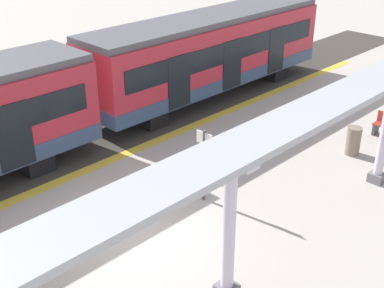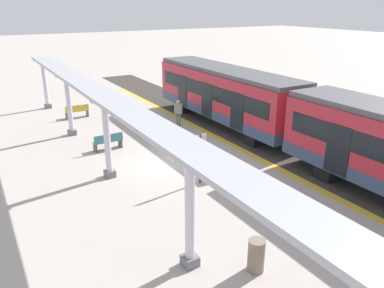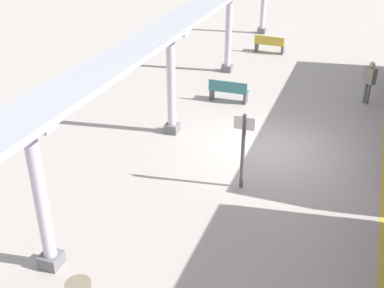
% 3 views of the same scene
% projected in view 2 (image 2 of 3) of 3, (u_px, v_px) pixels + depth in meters
% --- Properties ---
extents(ground_plane, '(176.00, 176.00, 0.00)m').
position_uv_depth(ground_plane, '(178.00, 162.00, 18.21)').
color(ground_plane, '#AEA59D').
extents(tactile_edge_strip, '(0.40, 34.75, 0.01)m').
position_uv_depth(tactile_edge_strip, '(238.00, 148.00, 19.91)').
color(tactile_edge_strip, gold).
rests_on(tactile_edge_strip, ground).
extents(trackbed, '(3.20, 46.75, 0.01)m').
position_uv_depth(trackbed, '(265.00, 142.00, 20.76)').
color(trackbed, '#38332D').
rests_on(trackbed, ground).
extents(train_near_carriage, '(2.65, 11.94, 3.48)m').
position_uv_depth(train_near_carriage, '(225.00, 95.00, 23.26)').
color(train_near_carriage, '#B62635').
rests_on(train_near_carriage, ground).
extents(canopy_pillar_nearest, '(1.10, 0.44, 3.48)m').
position_uv_depth(canopy_pillar_nearest, '(45.00, 84.00, 26.95)').
color(canopy_pillar_nearest, slate).
rests_on(canopy_pillar_nearest, ground).
extents(canopy_pillar_second, '(1.10, 0.44, 3.48)m').
position_uv_depth(canopy_pillar_second, '(69.00, 105.00, 21.34)').
color(canopy_pillar_second, slate).
rests_on(canopy_pillar_second, ground).
extents(canopy_pillar_third, '(1.10, 0.44, 3.48)m').
position_uv_depth(canopy_pillar_third, '(107.00, 138.00, 16.04)').
color(canopy_pillar_third, slate).
rests_on(canopy_pillar_third, ground).
extents(canopy_pillar_fourth, '(1.10, 0.44, 3.48)m').
position_uv_depth(canopy_pillar_fourth, '(190.00, 211.00, 10.42)').
color(canopy_pillar_fourth, slate).
rests_on(canopy_pillar_fourth, ground).
extents(canopy_beam, '(1.20, 27.60, 0.16)m').
position_uv_depth(canopy_beam, '(103.00, 96.00, 15.48)').
color(canopy_beam, '#A8AAB2').
rests_on(canopy_beam, canopy_pillar_nearest).
extents(bench_near_end, '(1.52, 0.52, 0.86)m').
position_uv_depth(bench_near_end, '(77.00, 111.00, 25.11)').
color(bench_near_end, gold).
rests_on(bench_near_end, ground).
extents(bench_mid_platform, '(1.51, 0.46, 0.86)m').
position_uv_depth(bench_mid_platform, '(108.00, 141.00, 19.58)').
color(bench_mid_platform, '#347074').
rests_on(bench_mid_platform, ground).
extents(trash_bin, '(0.48, 0.48, 0.98)m').
position_uv_depth(trash_bin, '(256.00, 256.00, 10.64)').
color(trash_bin, '#7A6C5A').
rests_on(trash_bin, ground).
extents(platform_info_sign, '(0.56, 0.10, 2.20)m').
position_uv_depth(platform_info_sign, '(200.00, 153.00, 15.63)').
color(platform_info_sign, '#4C4C51').
rests_on(platform_info_sign, ground).
extents(passenger_waiting_near_edge, '(0.48, 0.50, 1.65)m').
position_uv_depth(passenger_waiting_near_edge, '(178.00, 110.00, 23.08)').
color(passenger_waiting_near_edge, '#535F51').
rests_on(passenger_waiting_near_edge, ground).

